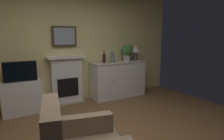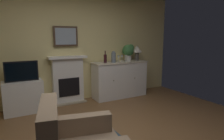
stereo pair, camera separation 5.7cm
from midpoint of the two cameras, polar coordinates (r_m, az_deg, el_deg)
wall_rear at (r=4.67m, az=-12.71°, el=6.79°), size 5.88×0.06×2.63m
fireplace_unit at (r=4.63m, az=-12.42°, el=-2.79°), size 0.87×0.30×1.10m
framed_picture at (r=4.57m, az=-13.04°, el=9.58°), size 0.55×0.04×0.45m
sideboard_cabinet at (r=5.00m, az=2.58°, el=-2.72°), size 1.42×0.49×0.91m
table_lamp at (r=5.19m, az=7.65°, el=5.84°), size 0.26×0.26×0.40m
wine_bottle at (r=4.70m, az=-1.64°, el=3.42°), size 0.08×0.08×0.29m
wine_glass_left at (r=4.83m, az=2.23°, el=3.76°), size 0.07×0.07×0.16m
wine_glass_center at (r=4.90m, az=3.26°, el=3.84°), size 0.07×0.07×0.16m
wine_glass_right at (r=4.94m, az=4.46°, el=3.87°), size 0.07×0.07×0.16m
vase_decorative at (r=4.76m, az=0.79°, el=3.89°), size 0.11×0.11×0.28m
tv_cabinet at (r=4.37m, az=-24.15°, el=-7.15°), size 0.75×0.42×0.66m
tv_set at (r=4.23m, az=-24.62°, el=-0.34°), size 0.62×0.07×0.40m
potted_plant_small at (r=5.09m, az=5.15°, el=5.56°), size 0.30×0.30×0.43m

